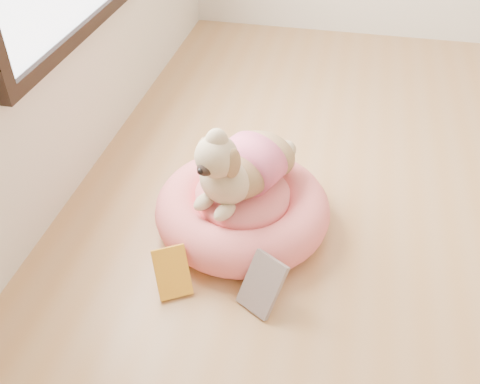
% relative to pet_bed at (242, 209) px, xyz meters
% --- Properties ---
extents(pet_bed, '(0.75, 0.75, 0.19)m').
position_rel_pet_bed_xyz_m(pet_bed, '(0.00, 0.00, 0.00)').
color(pet_bed, '#E9625B').
rests_on(pet_bed, floor).
extents(dog, '(0.53, 0.61, 0.38)m').
position_rel_pet_bed_xyz_m(dog, '(-0.01, 0.00, 0.29)').
color(dog, brown).
rests_on(dog, pet_bed).
extents(book_yellow, '(0.18, 0.18, 0.17)m').
position_rel_pet_bed_xyz_m(book_yellow, '(-0.19, -0.41, -0.01)').
color(book_yellow, yellow).
rests_on(book_yellow, floor).
extents(book_white, '(0.19, 0.19, 0.20)m').
position_rel_pet_bed_xyz_m(book_white, '(0.16, -0.40, 0.01)').
color(book_white, silver).
rests_on(book_white, floor).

